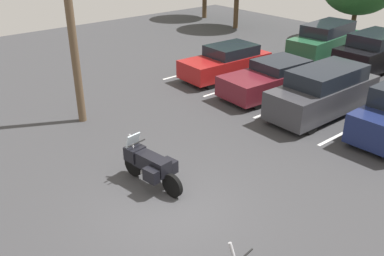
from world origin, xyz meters
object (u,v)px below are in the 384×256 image
at_px(car_red, 226,62).
at_px(car_far_green, 325,41).
at_px(motorcycle_touring, 150,164).
at_px(car_charcoal, 324,92).
at_px(car_far_black, 373,52).
at_px(car_maroon, 274,78).

bearing_deg(car_red, car_far_green, 81.11).
height_order(motorcycle_touring, car_charcoal, car_charcoal).
relative_size(car_charcoal, car_far_green, 1.00).
xyz_separation_m(car_charcoal, car_far_green, (-4.52, 6.74, 0.00)).
bearing_deg(car_far_black, motorcycle_touring, -84.40).
relative_size(car_maroon, car_far_green, 1.01).
xyz_separation_m(car_charcoal, car_far_black, (-1.63, 6.55, 0.02)).
height_order(car_maroon, car_far_green, car_far_green).
bearing_deg(motorcycle_touring, car_far_black, 95.60).
bearing_deg(car_maroon, car_red, -179.42).
xyz_separation_m(motorcycle_touring, car_far_black, (-1.41, 14.39, 0.30)).
distance_m(motorcycle_touring, car_maroon, 8.50).
bearing_deg(car_charcoal, car_maroon, 173.40).
relative_size(motorcycle_touring, car_red, 0.50).
height_order(motorcycle_touring, car_red, car_red).
relative_size(car_red, car_far_black, 1.05).
xyz_separation_m(motorcycle_touring, car_charcoal, (0.21, 7.84, 0.28)).
bearing_deg(car_far_green, car_charcoal, -56.12).
xyz_separation_m(car_red, car_charcoal, (5.53, -0.28, 0.17)).
height_order(motorcycle_touring, car_far_green, car_far_green).
bearing_deg(car_far_black, car_maroon, -99.31).
height_order(motorcycle_touring, car_maroon, car_maroon).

